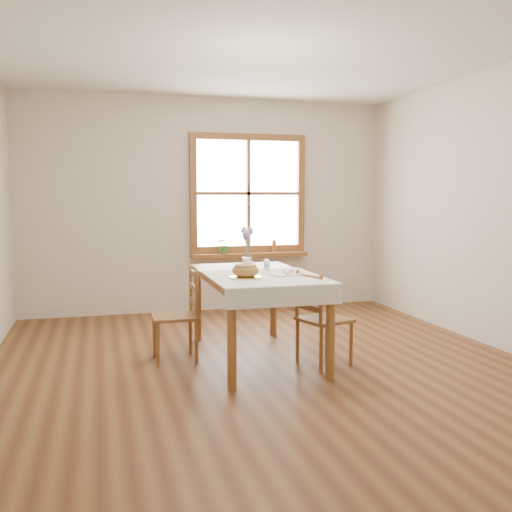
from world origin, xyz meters
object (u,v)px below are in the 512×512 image
(bread_plate, at_px, (245,277))
(flower_vase, at_px, (247,264))
(chair_right, at_px, (324,318))
(dining_table, at_px, (256,283))
(chair_left, at_px, (174,315))

(bread_plate, distance_m, flower_vase, 0.69)
(chair_right, bearing_deg, dining_table, 37.56)
(chair_left, bearing_deg, dining_table, 82.91)
(chair_right, distance_m, bread_plate, 0.77)
(dining_table, bearing_deg, chair_right, -35.71)
(chair_left, relative_size, flower_vase, 8.55)
(dining_table, distance_m, chair_left, 0.76)
(dining_table, xyz_separation_m, chair_left, (-0.70, 0.09, -0.26))
(dining_table, distance_m, flower_vase, 0.35)
(dining_table, height_order, bread_plate, bread_plate)
(chair_left, xyz_separation_m, bread_plate, (0.52, -0.43, 0.37))
(chair_right, xyz_separation_m, flower_vase, (-0.50, 0.68, 0.40))
(dining_table, bearing_deg, bread_plate, -118.21)
(chair_right, relative_size, flower_vase, 8.52)
(chair_left, height_order, bread_plate, chair_left)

